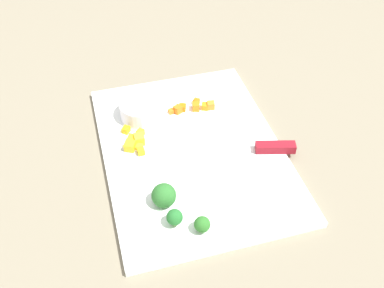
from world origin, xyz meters
name	(u,v)px	position (x,y,z in m)	size (l,w,h in m)	color
ground_plane	(192,152)	(0.00, 0.00, 0.00)	(4.00, 4.00, 0.00)	gray
cutting_board	(192,150)	(0.00, 0.00, 0.01)	(0.44, 0.32, 0.01)	white
prep_bowl	(142,109)	(-0.11, -0.07, 0.03)	(0.09, 0.09, 0.03)	white
chef_knife	(235,149)	(0.03, 0.07, 0.02)	(0.11, 0.32, 0.02)	silver
carrot_dice_0	(182,108)	(-0.11, 0.01, 0.02)	(0.01, 0.01, 0.01)	orange
carrot_dice_1	(205,106)	(-0.10, 0.06, 0.02)	(0.01, 0.02, 0.01)	orange
carrot_dice_2	(196,107)	(-0.10, 0.04, 0.02)	(0.02, 0.01, 0.01)	orange
carrot_dice_3	(178,110)	(-0.11, 0.00, 0.02)	(0.01, 0.01, 0.01)	orange
carrot_dice_4	(196,102)	(-0.12, 0.04, 0.02)	(0.01, 0.01, 0.01)	orange
carrot_dice_5	(171,111)	(-0.11, -0.01, 0.02)	(0.01, 0.01, 0.01)	orange
carrot_dice_6	(211,105)	(-0.10, 0.07, 0.02)	(0.01, 0.01, 0.01)	orange
pepper_dice_0	(126,130)	(-0.08, -0.11, 0.02)	(0.01, 0.01, 0.01)	yellow
pepper_dice_1	(140,133)	(-0.06, -0.08, 0.02)	(0.01, 0.01, 0.01)	yellow
pepper_dice_2	(132,140)	(-0.04, -0.10, 0.02)	(0.01, 0.02, 0.01)	yellow
pepper_dice_3	(130,147)	(-0.02, -0.11, 0.02)	(0.02, 0.02, 0.02)	yellow
pepper_dice_4	(139,139)	(-0.04, -0.09, 0.02)	(0.02, 0.02, 0.02)	yellow
pepper_dice_5	(141,152)	(-0.01, -0.09, 0.02)	(0.01, 0.01, 0.01)	yellow
pepper_dice_6	(139,147)	(-0.02, -0.09, 0.02)	(0.01, 0.01, 0.01)	yellow
broccoli_floret_0	(175,217)	(0.16, -0.07, 0.03)	(0.03, 0.03, 0.03)	#8DC065
broccoli_floret_1	(164,196)	(0.11, -0.08, 0.03)	(0.04, 0.04, 0.04)	#8CB864
broccoli_floret_2	(202,225)	(0.18, -0.03, 0.03)	(0.03, 0.03, 0.03)	#83AF64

